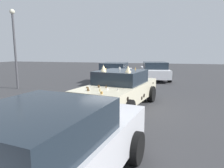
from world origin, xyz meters
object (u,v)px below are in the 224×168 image
Objects in this scene: parked_sedan_near_right at (115,73)px; art_car_decorated at (120,89)px; parked_sedan_far_left at (51,149)px; parked_sedan_near_left at (154,71)px; lot_lamp_post at (14,42)px.

art_car_decorated is at bearing -164.84° from parked_sedan_near_right.
parked_sedan_near_left is at bearing 4.82° from parked_sedan_far_left.
lot_lamp_post is at bearing 126.63° from parked_sedan_near_right.
parked_sedan_near_left is at bearing -51.32° from parked_sedan_near_right.
parked_sedan_near_right is (6.07, 1.63, -0.02)m from art_car_decorated.
parked_sedan_far_left is at bearing -171.46° from parked_sedan_near_right.
parked_sedan_near_right is at bearing 17.50° from parked_sedan_far_left.
parked_sedan_near_left is 13.37m from parked_sedan_far_left.
lot_lamp_post reaches higher than parked_sedan_near_left.
lot_lamp_post reaches higher than art_car_decorated.
parked_sedan_near_right is 0.95× the size of lot_lamp_post.
art_car_decorated is at bearing -109.74° from lot_lamp_post.
art_car_decorated is 5.15m from parked_sedan_far_left.
parked_sedan_near_right is at bearing -53.54° from lot_lamp_post.
lot_lamp_post reaches higher than parked_sedan_near_right.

